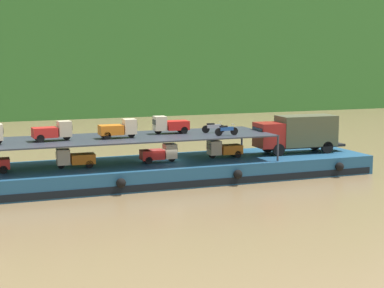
{
  "coord_description": "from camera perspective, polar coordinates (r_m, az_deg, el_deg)",
  "views": [
    {
      "loc": [
        -14.79,
        -44.31,
        9.45
      ],
      "look_at": [
        2.28,
        0.0,
        2.7
      ],
      "focal_mm": 57.81,
      "sensor_mm": 36.0,
      "label": 1
    }
  ],
  "objects": [
    {
      "name": "cargo_barge",
      "position": [
        47.49,
        -2.56,
        -2.47
      ],
      "size": [
        33.13,
        7.84,
        1.5
      ],
      "color": "navy",
      "rests_on": "ground"
    },
    {
      "name": "cargo_rack",
      "position": [
        46.04,
        -7.08,
        0.53
      ],
      "size": [
        23.93,
        6.5,
        2.0
      ],
      "color": "#2D333D",
      "rests_on": "cargo_barge"
    },
    {
      "name": "mini_truck_upper_mid",
      "position": [
        44.88,
        -12.74,
        1.16
      ],
      "size": [
        2.79,
        1.28,
        1.38
      ],
      "color": "red",
      "rests_on": "cargo_rack"
    },
    {
      "name": "mini_truck_lower_aft",
      "position": [
        45.21,
        -10.75,
        -1.29
      ],
      "size": [
        2.79,
        1.29,
        1.38
      ],
      "color": "orange",
      "rests_on": "cargo_barge"
    },
    {
      "name": "ground_plane",
      "position": [
        47.66,
        -2.56,
        -3.35
      ],
      "size": [
        400.0,
        400.0,
        0.0
      ],
      "primitive_type": "plane",
      "color": "olive"
    },
    {
      "name": "motorcycle_upper_port",
      "position": [
        46.79,
        3.18,
        1.31
      ],
      "size": [
        1.9,
        0.55,
        0.87
      ],
      "color": "black",
      "rests_on": "cargo_rack"
    },
    {
      "name": "covered_lorry",
      "position": [
        51.81,
        9.71,
        1.04
      ],
      "size": [
        7.92,
        2.56,
        3.1
      ],
      "color": "maroon",
      "rests_on": "cargo_barge"
    },
    {
      "name": "mini_truck_lower_fore",
      "position": [
        48.94,
        2.97,
        -0.45
      ],
      "size": [
        2.75,
        1.22,
        1.38
      ],
      "color": "orange",
      "rests_on": "cargo_barge"
    },
    {
      "name": "mini_truck_lower_mid",
      "position": [
        46.68,
        -3.04,
        -0.87
      ],
      "size": [
        2.78,
        1.26,
        1.38
      ],
      "color": "red",
      "rests_on": "cargo_barge"
    },
    {
      "name": "mini_truck_upper_fore",
      "position": [
        45.58,
        -6.81,
        1.41
      ],
      "size": [
        2.75,
        1.21,
        1.38
      ],
      "color": "orange",
      "rests_on": "cargo_rack"
    },
    {
      "name": "motorcycle_upper_centre",
      "position": [
        48.47,
        1.99,
        1.55
      ],
      "size": [
        1.9,
        0.55,
        0.87
      ],
      "color": "black",
      "rests_on": "cargo_rack"
    },
    {
      "name": "mini_truck_upper_bow",
      "position": [
        47.97,
        -2.02,
        1.79
      ],
      "size": [
        2.78,
        1.26,
        1.38
      ],
      "color": "red",
      "rests_on": "cargo_rack"
    }
  ]
}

